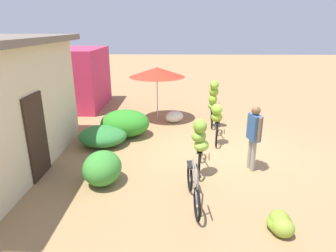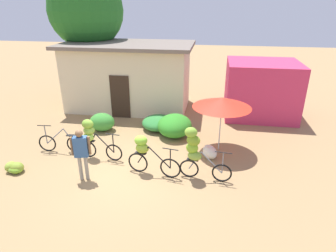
{
  "view_description": "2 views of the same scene",
  "coord_description": "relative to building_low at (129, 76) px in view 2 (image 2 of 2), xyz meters",
  "views": [
    {
      "loc": [
        -7.82,
        1.35,
        3.46
      ],
      "look_at": [
        -0.1,
        1.55,
        0.81
      ],
      "focal_mm": 31.43,
      "sensor_mm": 36.0,
      "label": 1
    },
    {
      "loc": [
        2.64,
        -7.54,
        5.03
      ],
      "look_at": [
        1.21,
        1.57,
        1.02
      ],
      "focal_mm": 30.67,
      "sensor_mm": 36.0,
      "label": 2
    }
  ],
  "objects": [
    {
      "name": "produce_sack",
      "position": [
        4.21,
        -4.72,
        -1.41
      ],
      "size": [
        0.7,
        0.82,
        0.44
      ],
      "primitive_type": "ellipsoid",
      "rotation": [
        0.0,
        0.0,
        2.02
      ],
      "color": "silver",
      "rests_on": "ground"
    },
    {
      "name": "bicycle_leftmost",
      "position": [
        -1.11,
        -5.13,
        -1.27
      ],
      "size": [
        1.68,
        0.22,
        1.03
      ],
      "color": "black",
      "rests_on": "ground"
    },
    {
      "name": "hedge_bush_mid",
      "position": [
        2.72,
        -3.03,
        -1.22
      ],
      "size": [
        0.98,
        1.02,
        0.81
      ],
      "primitive_type": "ellipsoid",
      "color": "#257034",
      "rests_on": "ground"
    },
    {
      "name": "shop_pink",
      "position": [
        6.42,
        -0.14,
        -0.36
      ],
      "size": [
        3.2,
        2.8,
        2.54
      ],
      "primitive_type": "cube",
      "color": "#CE325B",
      "rests_on": "ground"
    },
    {
      "name": "bicycle_by_shop",
      "position": [
        3.78,
        -6.07,
        -0.65
      ],
      "size": [
        1.6,
        0.45,
        1.7
      ],
      "color": "black",
      "rests_on": "ground"
    },
    {
      "name": "bicycle_near_pile",
      "position": [
        0.2,
        -5.35,
        -0.78
      ],
      "size": [
        1.59,
        0.54,
        1.42
      ],
      "color": "black",
      "rests_on": "ground"
    },
    {
      "name": "hedge_bush_front_right",
      "position": [
        1.97,
        -2.55,
        -1.35
      ],
      "size": [
        1.38,
        1.45,
        0.56
      ],
      "primitive_type": "ellipsoid",
      "color": "#307C36",
      "rests_on": "ground"
    },
    {
      "name": "ground_plane",
      "position": [
        1.5,
        -6.1,
        -1.63
      ],
      "size": [
        60.0,
        60.0,
        0.0
      ],
      "primitive_type": "plane",
      "color": "#9A794F"
    },
    {
      "name": "tree_behind_building",
      "position": [
        -2.43,
        1.22,
        2.97
      ],
      "size": [
        3.79,
        3.79,
        6.51
      ],
      "color": "brown",
      "rests_on": "ground"
    },
    {
      "name": "bicycle_center_loaded",
      "position": [
        2.26,
        -6.02,
        -0.87
      ],
      "size": [
        1.73,
        0.45,
        1.28
      ],
      "color": "black",
      "rests_on": "ground"
    },
    {
      "name": "market_umbrella",
      "position": [
        4.53,
        -4.06,
        0.21
      ],
      "size": [
        2.06,
        2.06,
        2.01
      ],
      "color": "beige",
      "rests_on": "ground"
    },
    {
      "name": "hedge_bush_front_left",
      "position": [
        -0.33,
        -3.09,
        -1.25
      ],
      "size": [
        1.05,
        0.87,
        0.76
      ],
      "primitive_type": "ellipsoid",
      "color": "#3B8D33",
      "rests_on": "ground"
    },
    {
      "name": "person_vendor",
      "position": [
        0.45,
        -6.67,
        -0.61
      ],
      "size": [
        0.57,
        0.28,
        1.66
      ],
      "color": "gray",
      "rests_on": "ground"
    },
    {
      "name": "hedge_bush_by_door",
      "position": [
        2.75,
        -3.11,
        -1.19
      ],
      "size": [
        1.37,
        1.59,
        0.87
      ],
      "primitive_type": "ellipsoid",
      "color": "#2F8825",
      "rests_on": "ground"
    },
    {
      "name": "building_low",
      "position": [
        0.0,
        0.0,
        0.0
      ],
      "size": [
        6.32,
        3.51,
        3.22
      ],
      "color": "beige",
      "rests_on": "ground"
    },
    {
      "name": "banana_pile_on_ground",
      "position": [
        -1.93,
        -6.63,
        -1.48
      ],
      "size": [
        0.73,
        0.65,
        0.34
      ],
      "color": "#7FA83B",
      "rests_on": "ground"
    }
  ]
}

